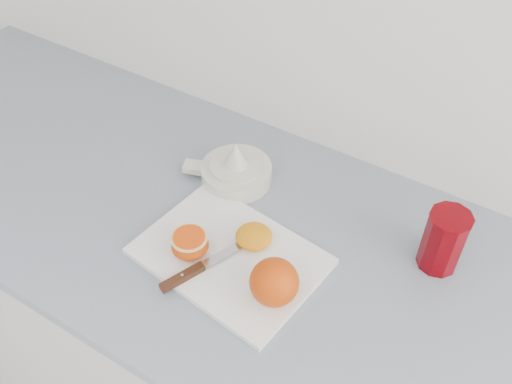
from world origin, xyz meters
TOP-DOWN VIEW (x-y plane):
  - cutting_board at (0.07, 1.63)m, footprint 0.34×0.26m
  - whole_orange at (0.18, 1.60)m, footprint 0.08×0.08m
  - half_orange at (0.01, 1.60)m, footprint 0.07×0.07m
  - squeezed_shell at (0.09, 1.68)m, footprint 0.07×0.07m
  - paring_knife at (0.04, 1.56)m, footprint 0.09×0.18m
  - citrus_juicer at (-0.03, 1.81)m, footprint 0.18×0.14m
  - red_tumbler at (0.39, 1.82)m, footprint 0.07×0.07m

SIDE VIEW (x-z plane):
  - cutting_board at x=0.07m, z-range 0.89..0.90m
  - paring_knife at x=0.04m, z-range 0.90..0.91m
  - citrus_juicer at x=-0.03m, z-range 0.87..0.96m
  - squeezed_shell at x=0.09m, z-range 0.90..0.93m
  - half_orange at x=0.01m, z-range 0.90..0.94m
  - whole_orange at x=0.18m, z-range 0.90..0.98m
  - red_tumbler at x=0.39m, z-range 0.89..1.01m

